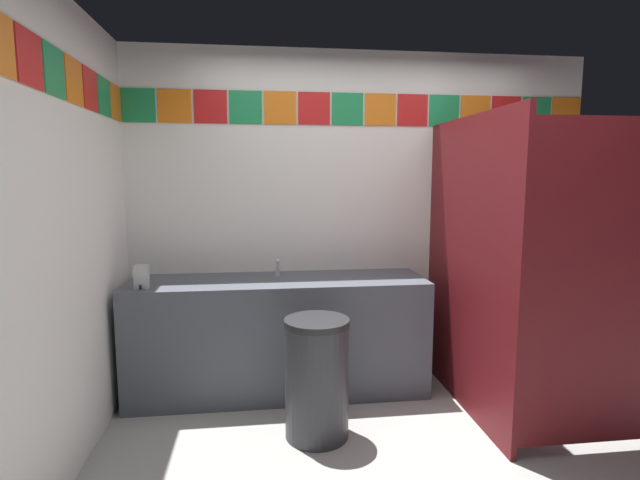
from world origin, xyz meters
TOP-DOWN VIEW (x-y plane):
  - ground_plane at (0.00, 0.00)m, footprint 7.98×7.98m
  - wall_back at (0.00, 1.48)m, footprint 3.63×0.09m
  - wall_side at (-1.85, 0.00)m, footprint 0.09×2.87m
  - vanity_counter at (-0.69, 1.14)m, footprint 2.15×0.60m
  - faucet_center at (-0.69, 1.22)m, footprint 0.04×0.10m
  - soap_dispenser at (-1.61, 0.95)m, footprint 0.09×0.09m
  - stall_divider at (0.75, 0.48)m, footprint 0.92×1.40m
  - toilet at (1.16, 1.01)m, footprint 0.39×0.49m
  - trash_bin at (-0.49, 0.46)m, footprint 0.40×0.40m

SIDE VIEW (x-z plane):
  - ground_plane at x=0.00m, z-range 0.00..0.00m
  - toilet at x=1.16m, z-range -0.07..0.67m
  - trash_bin at x=-0.49m, z-range 0.00..0.75m
  - vanity_counter at x=-0.69m, z-range 0.01..0.86m
  - faucet_center at x=-0.69m, z-range 0.83..0.97m
  - soap_dispenser at x=-1.61m, z-range 0.85..1.01m
  - stall_divider at x=0.75m, z-range 0.00..1.99m
  - wall_side at x=-1.85m, z-range 0.01..2.56m
  - wall_back at x=0.00m, z-range 0.01..2.56m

